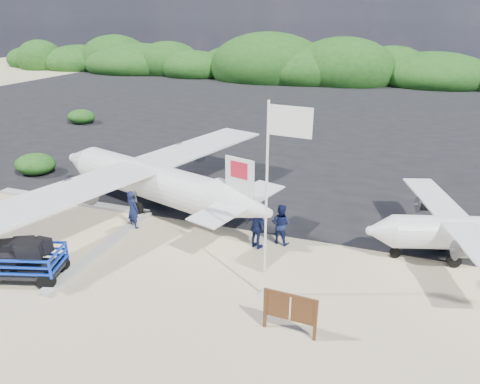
{
  "coord_description": "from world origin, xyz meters",
  "views": [
    {
      "loc": [
        5.94,
        -11.4,
        9.0
      ],
      "look_at": [
        0.41,
        4.67,
        1.98
      ],
      "focal_mm": 32.0,
      "sensor_mm": 36.0,
      "label": 1
    }
  ],
  "objects": [
    {
      "name": "ground",
      "position": [
        0.0,
        0.0,
        0.0
      ],
      "size": [
        160.0,
        160.0,
        0.0
      ],
      "primitive_type": "plane",
      "color": "beige"
    },
    {
      "name": "asphalt_apron",
      "position": [
        0.0,
        30.0,
        0.0
      ],
      "size": [
        90.0,
        50.0,
        0.04
      ],
      "primitive_type": null,
      "color": "#B2B2B2",
      "rests_on": "ground"
    },
    {
      "name": "lagoon",
      "position": [
        -9.0,
        1.5,
        0.0
      ],
      "size": [
        9.0,
        7.0,
        0.4
      ],
      "primitive_type": null,
      "color": "#B2B2B2",
      "rests_on": "ground"
    },
    {
      "name": "vegetation_band",
      "position": [
        0.0,
        55.0,
        0.0
      ],
      "size": [
        124.0,
        8.0,
        4.4
      ],
      "primitive_type": null,
      "color": "#B2B2B2",
      "rests_on": "ground"
    },
    {
      "name": "baggage_cart",
      "position": [
        -5.84,
        -1.31,
        0.0
      ],
      "size": [
        3.28,
        2.42,
        1.47
      ],
      "primitive_type": null,
      "rotation": [
        0.0,
        0.0,
        0.28
      ],
      "color": "#0D36D0",
      "rests_on": "ground"
    },
    {
      "name": "flagpole",
      "position": [
        2.69,
        0.59,
        0.0
      ],
      "size": [
        1.41,
        0.72,
        6.76
      ],
      "primitive_type": null,
      "rotation": [
        0.0,
        0.0,
        -0.12
      ],
      "color": "white",
      "rests_on": "ground"
    },
    {
      "name": "signboard",
      "position": [
        3.95,
        -1.02,
        0.0
      ],
      "size": [
        1.78,
        0.26,
        1.46
      ],
      "primitive_type": null,
      "rotation": [
        0.0,
        0.0,
        -0.05
      ],
      "color": "#5A3419",
      "rests_on": "ground"
    },
    {
      "name": "crew_a",
      "position": [
        -4.36,
        3.61,
        0.9
      ],
      "size": [
        0.76,
        0.62,
        1.8
      ],
      "primitive_type": "imported",
      "rotation": [
        0.0,
        0.0,
        2.82
      ],
      "color": "#121B46",
      "rests_on": "ground"
    },
    {
      "name": "crew_b",
      "position": [
        2.31,
        4.39,
        0.89
      ],
      "size": [
        0.98,
        0.83,
        1.77
      ],
      "primitive_type": "imported",
      "rotation": [
        0.0,
        0.0,
        2.94
      ],
      "color": "#121B46",
      "rests_on": "ground"
    },
    {
      "name": "crew_c",
      "position": [
        1.5,
        3.66,
        0.95
      ],
      "size": [
        1.21,
        0.88,
        1.9
      ],
      "primitive_type": "imported",
      "rotation": [
        0.0,
        0.0,
        2.71
      ],
      "color": "#121B46",
      "rests_on": "ground"
    },
    {
      "name": "aircraft_small",
      "position": [
        -14.23,
        34.3,
        0.0
      ],
      "size": [
        9.09,
        9.09,
        2.64
      ],
      "primitive_type": null,
      "rotation": [
        0.0,
        0.0,
        3.42
      ],
      "color": "#B2B2B2",
      "rests_on": "ground"
    }
  ]
}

